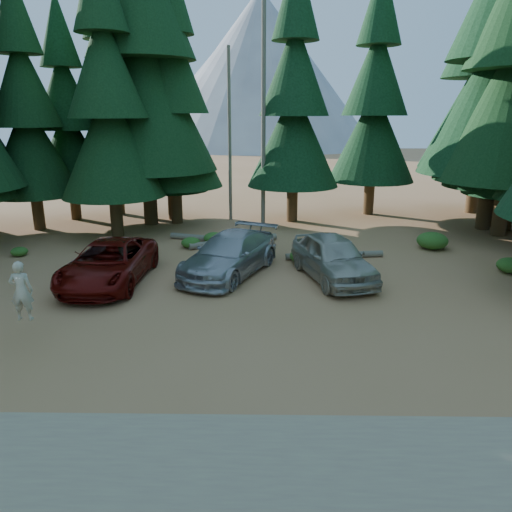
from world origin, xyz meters
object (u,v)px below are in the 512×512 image
(silver_minivan_center, at_px, (230,255))
(log_mid, at_px, (204,238))
(log_left, at_px, (234,241))
(red_pickup, at_px, (109,263))
(log_right, at_px, (335,255))
(silver_minivan_right, at_px, (333,257))
(frisbee_player, at_px, (21,291))

(silver_minivan_center, distance_m, log_mid, 5.71)
(silver_minivan_center, xyz_separation_m, log_left, (-0.11, 4.72, -0.66))
(red_pickup, bearing_deg, log_right, 23.04)
(log_left, bearing_deg, silver_minivan_center, -115.40)
(log_right, bearing_deg, silver_minivan_center, -160.30)
(silver_minivan_center, distance_m, silver_minivan_right, 4.12)
(silver_minivan_right, bearing_deg, log_left, 113.57)
(silver_minivan_center, bearing_deg, silver_minivan_right, 16.41)
(silver_minivan_center, bearing_deg, red_pickup, -142.65)
(log_left, bearing_deg, red_pickup, -153.94)
(silver_minivan_center, height_order, log_mid, silver_minivan_center)
(silver_minivan_right, distance_m, frisbee_player, 11.14)
(red_pickup, relative_size, frisbee_player, 3.30)
(log_left, height_order, log_right, log_left)
(frisbee_player, bearing_deg, silver_minivan_center, -136.75)
(log_mid, height_order, log_right, log_mid)
(frisbee_player, relative_size, log_right, 0.39)
(silver_minivan_center, height_order, frisbee_player, frisbee_player)
(silver_minivan_right, relative_size, log_left, 1.11)
(silver_minivan_right, bearing_deg, silver_minivan_center, 157.88)
(frisbee_player, bearing_deg, log_mid, -113.15)
(frisbee_player, height_order, log_right, frisbee_player)
(log_right, bearing_deg, red_pickup, -166.70)
(red_pickup, distance_m, silver_minivan_center, 4.71)
(silver_minivan_center, height_order, silver_minivan_right, silver_minivan_right)
(red_pickup, distance_m, silver_minivan_right, 8.68)
(silver_minivan_right, distance_m, log_right, 3.01)
(log_mid, relative_size, log_right, 0.83)
(frisbee_player, height_order, log_left, frisbee_player)
(silver_minivan_center, height_order, log_right, silver_minivan_center)
(silver_minivan_center, relative_size, log_left, 1.23)
(silver_minivan_center, distance_m, frisbee_player, 8.27)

